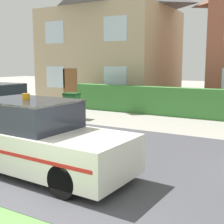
% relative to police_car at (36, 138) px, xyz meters
% --- Properties ---
extents(road_strip, '(28.00, 6.74, 0.01)m').
position_rel_police_car_xyz_m(road_strip, '(1.37, 1.74, -0.76)').
color(road_strip, '#424247').
rests_on(road_strip, ground).
extents(garden_hedge, '(10.40, 0.54, 1.32)m').
position_rel_police_car_xyz_m(garden_hedge, '(0.09, 8.72, -0.11)').
color(garden_hedge, '#3D7F38').
rests_on(garden_hedge, ground).
extents(police_car, '(4.45, 1.88, 1.74)m').
position_rel_police_car_xyz_m(police_car, '(0.00, 0.00, 0.00)').
color(police_car, black).
rests_on(police_car, road_strip).
extents(house_left, '(7.92, 6.59, 7.92)m').
position_rel_police_car_xyz_m(house_left, '(-5.56, 12.84, 3.27)').
color(house_left, tan).
rests_on(house_left, ground).
extents(wheelie_bin, '(0.69, 0.63, 1.12)m').
position_rel_police_car_xyz_m(wheelie_bin, '(-3.54, 5.92, -0.20)').
color(wheelie_bin, '#23662D').
rests_on(wheelie_bin, ground).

